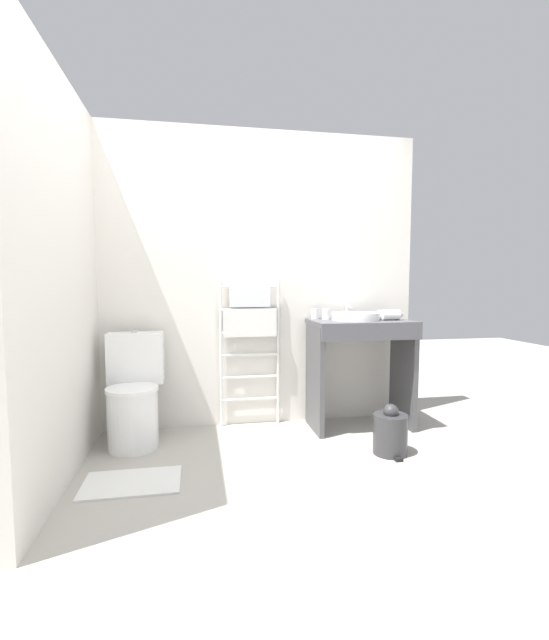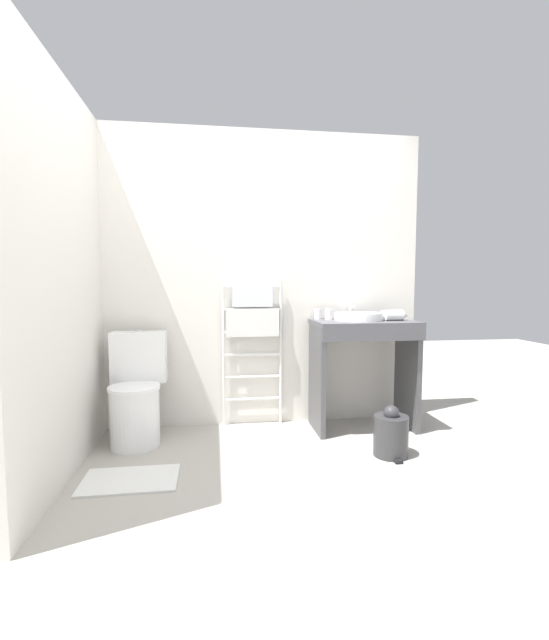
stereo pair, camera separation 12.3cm
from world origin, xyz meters
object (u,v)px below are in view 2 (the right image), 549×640
(towel_radiator, at_px, (253,324))
(cup_near_wall, at_px, (318,314))
(toilet, at_px, (136,397))
(cup_near_edge, at_px, (329,314))
(hair_dryer, at_px, (394,315))
(sink_basin, at_px, (359,316))
(trash_bin, at_px, (391,434))

(towel_radiator, bearing_deg, cup_near_wall, -1.90)
(toilet, relative_size, cup_near_edge, 9.46)
(cup_near_wall, distance_m, hair_dryer, 0.61)
(cup_near_edge, bearing_deg, hair_dryer, -16.94)
(sink_basin, bearing_deg, towel_radiator, 167.00)
(cup_near_wall, relative_size, hair_dryer, 0.45)
(towel_radiator, bearing_deg, cup_near_edge, -7.53)
(sink_basin, xyz_separation_m, hair_dryer, (0.28, -0.04, 0.01))
(towel_radiator, xyz_separation_m, cup_near_edge, (0.62, -0.08, 0.08))
(towel_radiator, bearing_deg, hair_dryer, -11.81)
(sink_basin, distance_m, cup_near_edge, 0.24)
(towel_radiator, bearing_deg, sink_basin, -13.00)
(toilet, height_order, trash_bin, toilet)
(trash_bin, bearing_deg, cup_near_edge, 110.55)
(cup_near_wall, xyz_separation_m, hair_dryer, (0.57, -0.22, -0.00))
(toilet, xyz_separation_m, cup_near_edge, (1.51, 0.19, 0.58))
(toilet, relative_size, sink_basin, 2.14)
(cup_near_wall, height_order, hair_dryer, cup_near_wall)
(hair_dryer, bearing_deg, toilet, -178.97)
(cup_near_edge, bearing_deg, towel_radiator, 172.47)
(cup_near_wall, bearing_deg, hair_dryer, -20.60)
(toilet, bearing_deg, hair_dryer, 1.03)
(cup_near_wall, bearing_deg, sink_basin, -30.92)
(cup_near_edge, xyz_separation_m, hair_dryer, (0.50, -0.15, -0.00))
(toilet, relative_size, trash_bin, 2.34)
(sink_basin, relative_size, hair_dryer, 1.98)
(towel_radiator, height_order, cup_near_edge, towel_radiator)
(cup_near_edge, bearing_deg, trash_bin, -69.45)
(toilet, relative_size, cup_near_wall, 9.46)
(towel_radiator, distance_m, trash_bin, 1.36)
(cup_near_wall, bearing_deg, cup_near_edge, -40.39)
(toilet, xyz_separation_m, trash_bin, (1.76, -0.50, -0.20))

